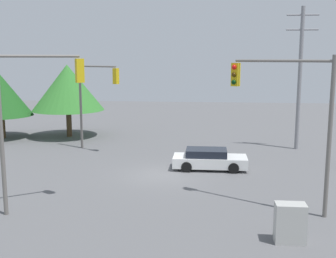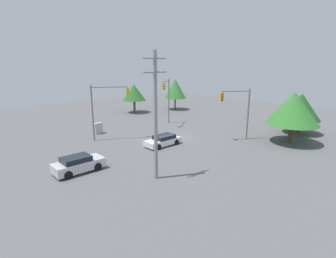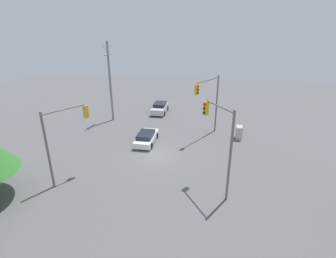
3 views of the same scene
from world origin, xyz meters
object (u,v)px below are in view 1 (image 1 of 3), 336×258
(sedan_white, at_px, (209,159))
(electrical_cabinet, at_px, (290,223))
(traffic_signal_main, at_px, (290,105))
(traffic_signal_aux, at_px, (32,103))
(traffic_signal_cross, at_px, (94,91))

(sedan_white, relative_size, electrical_cabinet, 3.01)
(sedan_white, bearing_deg, traffic_signal_main, 27.52)
(sedan_white, relative_size, traffic_signal_aux, 0.63)
(traffic_signal_aux, xyz_separation_m, electrical_cabinet, (-10.38, 2.39, -3.95))
(traffic_signal_cross, bearing_deg, electrical_cabinet, -21.53)
(sedan_white, height_order, traffic_signal_aux, traffic_signal_aux)
(traffic_signal_aux, relative_size, electrical_cabinet, 4.74)
(sedan_white, bearing_deg, traffic_signal_aux, -44.92)
(traffic_signal_cross, relative_size, electrical_cabinet, 4.29)
(traffic_signal_cross, xyz_separation_m, traffic_signal_aux, (-0.59, 11.90, 0.41))
(sedan_white, bearing_deg, electrical_cabinet, 16.27)
(sedan_white, xyz_separation_m, traffic_signal_cross, (8.08, -4.38, 3.67))
(sedan_white, relative_size, traffic_signal_cross, 0.70)
(traffic_signal_aux, bearing_deg, sedan_white, 11.25)
(sedan_white, xyz_separation_m, traffic_signal_main, (-3.34, 6.42, 4.01))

